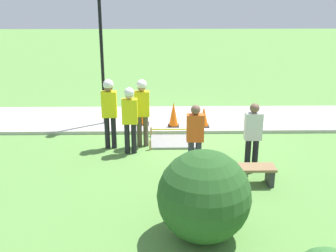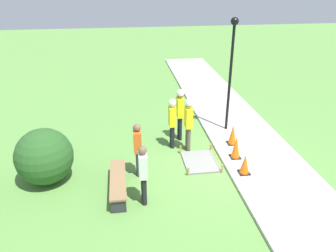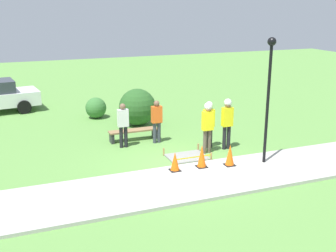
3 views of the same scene
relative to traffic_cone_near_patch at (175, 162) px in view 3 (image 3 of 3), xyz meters
The scene contains 15 objects.
ground_plane 0.85m from the traffic_cone_near_patch, 35.21° to the left, with size 60.00×60.00×0.00m, color #5B8E42.
sidewalk 1.14m from the traffic_cone_near_patch, 55.61° to the right, with size 28.00×2.65×0.10m.
wet_concrete_patch 1.52m from the traffic_cone_near_patch, 50.65° to the left, with size 1.42×1.11×0.29m.
traffic_cone_near_patch is the anchor object (origin of this frame).
traffic_cone_far_patch 0.94m from the traffic_cone_near_patch, ahead, with size 0.34×0.34×0.77m.
traffic_cone_sidewalk_edge 1.89m from the traffic_cone_near_patch, ahead, with size 0.34×0.34×0.72m.
park_bench 3.80m from the traffic_cone_near_patch, 93.66° to the left, with size 1.99×0.44×0.44m.
worker_supervisor 2.93m from the traffic_cone_near_patch, 41.39° to the left, with size 0.40×0.26×1.81m.
worker_assistant 2.41m from the traffic_cone_near_patch, 36.85° to the left, with size 0.40×0.27×1.90m.
worker_trainee 3.20m from the traffic_cone_near_patch, 29.16° to the left, with size 0.40×0.28×1.94m.
bystander_in_orange_shirt 3.26m from the traffic_cone_near_patch, 80.55° to the left, with size 0.40×0.22×1.70m.
bystander_in_gray_shirt 3.26m from the traffic_cone_near_patch, 105.20° to the left, with size 0.40×0.23×1.71m.
lamppost_near 3.95m from the traffic_cone_near_patch, ahead, with size 0.28×0.28×4.18m.
shrub_rounded_near 7.80m from the traffic_cone_near_patch, 96.71° to the left, with size 0.99×0.99×0.99m.
shrub_rounded_mid 5.90m from the traffic_cone_near_patch, 84.35° to the left, with size 1.65×1.65×1.65m.
Camera 3 is at (-5.43, -12.12, 5.28)m, focal length 45.00 mm.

